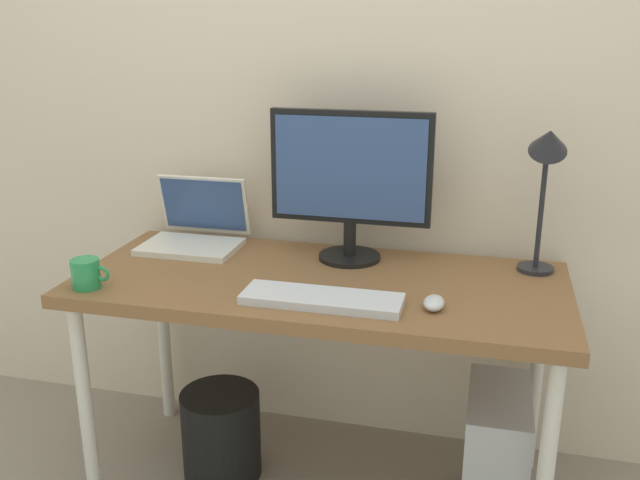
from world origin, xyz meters
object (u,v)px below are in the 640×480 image
(laptop, at_px, (196,229))
(mouse, at_px, (434,303))
(monitor, at_px, (350,177))
(coffee_mug, at_px, (86,274))
(computer_tower, at_px, (495,457))
(keyboard, at_px, (322,299))
(desk_lamp, at_px, (547,165))
(wastebasket, at_px, (221,434))
(desk, at_px, (320,298))

(laptop, distance_m, mouse, 0.91)
(monitor, distance_m, coffee_mug, 0.84)
(computer_tower, bearing_deg, keyboard, -162.67)
(monitor, distance_m, keyboard, 0.45)
(desk_lamp, distance_m, keyboard, 0.76)
(laptop, bearing_deg, monitor, -1.89)
(computer_tower, distance_m, wastebasket, 0.88)
(monitor, height_order, mouse, monitor)
(desk, xyz_separation_m, keyboard, (0.05, -0.18, 0.08))
(desk, bearing_deg, mouse, -22.94)
(keyboard, height_order, wastebasket, keyboard)
(keyboard, xyz_separation_m, wastebasket, (-0.38, 0.15, -0.58))
(monitor, distance_m, desk_lamp, 0.58)
(mouse, bearing_deg, monitor, 131.55)
(monitor, bearing_deg, desk, -104.64)
(computer_tower, bearing_deg, desk, 177.03)
(laptop, xyz_separation_m, desk_lamp, (1.12, -0.02, 0.28))
(desk, xyz_separation_m, mouse, (0.35, -0.15, 0.08))
(desk_lamp, xyz_separation_m, wastebasket, (-0.96, -0.22, -0.91))
(desk, height_order, coffee_mug, coffee_mug)
(desk, xyz_separation_m, monitor, (0.05, 0.19, 0.33))
(laptop, distance_m, coffee_mug, 0.47)
(desk_lamp, distance_m, computer_tower, 0.88)
(desk_lamp, bearing_deg, laptop, 179.13)
(monitor, xyz_separation_m, computer_tower, (0.50, -0.22, -0.78))
(monitor, bearing_deg, mouse, -48.45)
(mouse, bearing_deg, desk, 157.06)
(laptop, bearing_deg, desk_lamp, -0.87)
(laptop, bearing_deg, computer_tower, -12.91)
(desk, relative_size, wastebasket, 4.85)
(laptop, bearing_deg, desk, -23.18)
(keyboard, xyz_separation_m, computer_tower, (0.50, 0.16, -0.52))
(desk, xyz_separation_m, desk_lamp, (0.63, 0.19, 0.40))
(coffee_mug, bearing_deg, desk, 20.54)
(wastebasket, bearing_deg, desk_lamp, 13.01)
(desk_lamp, bearing_deg, wastebasket, -166.99)
(desk, height_order, keyboard, keyboard)
(monitor, distance_m, computer_tower, 0.95)
(desk_lamp, relative_size, computer_tower, 1.13)
(mouse, height_order, computer_tower, mouse)
(keyboard, xyz_separation_m, coffee_mug, (-0.68, -0.05, 0.03))
(laptop, distance_m, computer_tower, 1.21)
(laptop, distance_m, wastebasket, 0.69)
(desk_lamp, relative_size, coffee_mug, 4.05)
(desk, relative_size, computer_tower, 3.47)
(laptop, height_order, mouse, laptop)
(desk_lamp, bearing_deg, coffee_mug, -161.20)
(desk_lamp, bearing_deg, mouse, -129.10)
(wastebasket, bearing_deg, desk, 5.08)
(coffee_mug, bearing_deg, monitor, 32.10)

